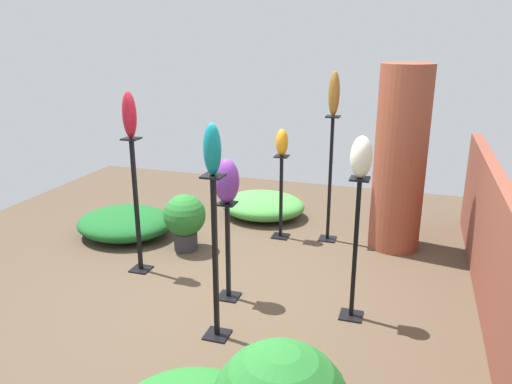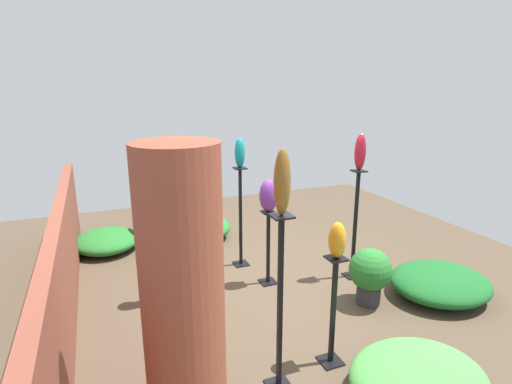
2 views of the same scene
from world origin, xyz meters
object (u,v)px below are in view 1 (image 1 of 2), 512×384
object	(u,v)px
art_vase_ruby	(129,115)
potted_plant_mid_right	(185,218)
art_vase_teal	(212,149)
pedestal_teal	(215,266)
pedestal_violet	(228,256)
pedestal_amber	(281,201)
art_vase_amber	(282,142)
pedestal_bronze	(330,184)
pedestal_ivory	(355,256)
art_vase_violet	(227,181)
art_vase_bronze	(334,94)
pedestal_ruby	(137,212)
art_vase_ivory	(361,157)
brick_pillar	(400,159)

from	to	relation	value
art_vase_ruby	potted_plant_mid_right	bearing A→B (deg)	160.28
art_vase_ruby	art_vase_teal	size ratio (longest dim) A/B	1.15
pedestal_teal	pedestal_violet	bearing A→B (deg)	-167.86
pedestal_amber	pedestal_violet	bearing A→B (deg)	-2.95
pedestal_amber	art_vase_amber	distance (m)	0.72
pedestal_bronze	pedestal_teal	xyz separation A→B (m)	(2.32, -0.52, -0.06)
pedestal_teal	pedestal_amber	bearing A→B (deg)	-178.63
pedestal_ivory	pedestal_amber	bearing A→B (deg)	-145.81
pedestal_violet	art_vase_violet	size ratio (longest dim) A/B	2.34
pedestal_bronze	pedestal_teal	distance (m)	2.38
pedestal_ivory	art_vase_bronze	bearing A→B (deg)	-163.21
pedestal_violet	art_vase_violet	world-z (taller)	art_vase_violet
pedestal_ruby	art_vase_bronze	bearing A→B (deg)	129.32
pedestal_ivory	art_vase_bronze	world-z (taller)	art_vase_bronze
pedestal_ivory	art_vase_amber	distance (m)	2.01
pedestal_amber	art_vase_ruby	xyz separation A→B (m)	(1.34, -1.18, 1.19)
pedestal_ruby	art_vase_teal	size ratio (longest dim) A/B	3.61
art_vase_teal	potted_plant_mid_right	world-z (taller)	art_vase_teal
art_vase_bronze	art_vase_ivory	world-z (taller)	art_vase_bronze
pedestal_ivory	pedestal_violet	distance (m)	1.17
pedestal_ruby	pedestal_violet	xyz separation A→B (m)	(0.26, 1.10, -0.23)
pedestal_ruby	art_vase_ruby	bearing A→B (deg)	0.00
pedestal_ivory	art_vase_ruby	size ratio (longest dim) A/B	2.83
art_vase_ruby	art_vase_amber	distance (m)	1.84
pedestal_ruby	art_vase_violet	distance (m)	1.23
brick_pillar	pedestal_ivory	size ratio (longest dim) A/B	1.64
brick_pillar	pedestal_bronze	size ratio (longest dim) A/B	1.39
art_vase_bronze	art_vase_ivory	size ratio (longest dim) A/B	1.44
pedestal_ivory	pedestal_amber	size ratio (longest dim) A/B	1.24
pedestal_ruby	art_vase_amber	size ratio (longest dim) A/B	4.51
pedestal_violet	art_vase_amber	xyz separation A→B (m)	(-1.60, 0.08, 0.76)
art_vase_teal	pedestal_ivory	bearing A→B (deg)	122.05
pedestal_teal	potted_plant_mid_right	world-z (taller)	pedestal_teal
brick_pillar	art_vase_ruby	distance (m)	2.99
art_vase_bronze	art_vase_violet	xyz separation A→B (m)	(1.69, -0.65, -0.61)
pedestal_bronze	potted_plant_mid_right	bearing A→B (deg)	-62.30
brick_pillar	art_vase_ruby	bearing A→B (deg)	-59.62
art_vase_teal	art_vase_bronze	bearing A→B (deg)	167.46
brick_pillar	pedestal_amber	distance (m)	1.47
art_vase_violet	potted_plant_mid_right	xyz separation A→B (m)	(-0.89, -0.87, -0.77)
brick_pillar	art_vase_ivory	world-z (taller)	brick_pillar
pedestal_violet	art_vase_ivory	world-z (taller)	art_vase_ivory
pedestal_ivory	art_vase_ruby	distance (m)	2.51
brick_pillar	pedestal_amber	bearing A→B (deg)	-83.99
pedestal_bronze	pedestal_amber	bearing A→B (deg)	-80.41
potted_plant_mid_right	art_vase_amber	bearing A→B (deg)	126.41
pedestal_ruby	art_vase_bronze	world-z (taller)	art_vase_bronze
pedestal_ruby	art_vase_violet	world-z (taller)	pedestal_ruby
art_vase_amber	art_vase_violet	size ratio (longest dim) A/B	0.78
pedestal_bronze	art_vase_amber	size ratio (longest dim) A/B	4.79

